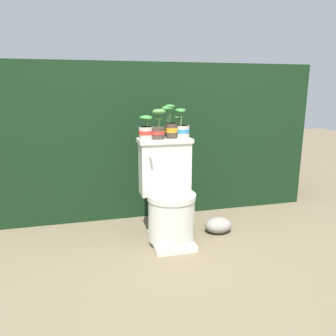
{
  "coord_description": "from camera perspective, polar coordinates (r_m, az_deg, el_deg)",
  "views": [
    {
      "loc": [
        -0.65,
        -2.14,
        1.13
      ],
      "look_at": [
        -0.07,
        0.14,
        0.56
      ],
      "focal_mm": 35.0,
      "sensor_mm": 36.0,
      "label": 1
    }
  ],
  "objects": [
    {
      "name": "potted_plant_midleft",
      "position": [
        2.45,
        -1.79,
        7.02
      ],
      "size": [
        0.12,
        0.12,
        0.22
      ],
      "color": "#47382D",
      "rests_on": "toilet"
    },
    {
      "name": "potted_plant_middle",
      "position": [
        2.48,
        0.49,
        7.46
      ],
      "size": [
        0.12,
        0.1,
        0.25
      ],
      "color": "#47382D",
      "rests_on": "toilet"
    },
    {
      "name": "hedge_backdrop",
      "position": [
        3.18,
        -2.32,
        5.4
      ],
      "size": [
        2.83,
        0.65,
        1.35
      ],
      "color": "black",
      "rests_on": "ground"
    },
    {
      "name": "potted_plant_left",
      "position": [
        2.42,
        -3.88,
        6.63
      ],
      "size": [
        0.11,
        0.11,
        0.18
      ],
      "color": "beige",
      "rests_on": "toilet"
    },
    {
      "name": "ground_plane",
      "position": [
        2.51,
        2.4,
        -13.12
      ],
      "size": [
        12.0,
        12.0,
        0.0
      ],
      "primitive_type": "plane",
      "color": "#75664C"
    },
    {
      "name": "toilet",
      "position": [
        2.46,
        0.13,
        -5.15
      ],
      "size": [
        0.4,
        0.49,
        0.76
      ],
      "color": "silver",
      "rests_on": "ground"
    },
    {
      "name": "garden_stone",
      "position": [
        2.7,
        8.75,
        -9.81
      ],
      "size": [
        0.22,
        0.18,
        0.12
      ],
      "color": "gray",
      "rests_on": "ground"
    },
    {
      "name": "potted_plant_midright",
      "position": [
        2.52,
        2.46,
        6.96
      ],
      "size": [
        0.12,
        0.11,
        0.22
      ],
      "color": "beige",
      "rests_on": "toilet"
    }
  ]
}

